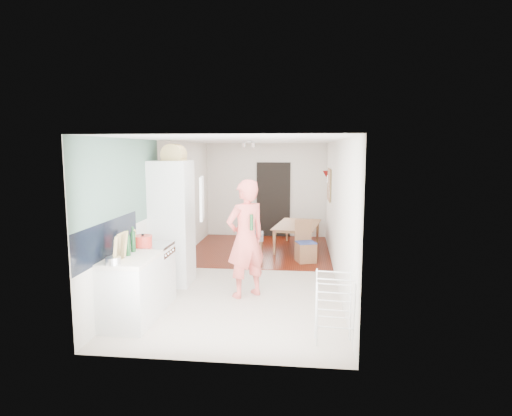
% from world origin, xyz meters
% --- Properties ---
extents(room_shell, '(3.20, 7.00, 2.50)m').
position_xyz_m(room_shell, '(0.00, 0.00, 1.25)').
color(room_shell, silver).
rests_on(room_shell, ground).
extents(floor, '(3.20, 7.00, 0.01)m').
position_xyz_m(floor, '(0.00, 0.00, 0.00)').
color(floor, '#BAAB9C').
rests_on(floor, ground).
extents(wood_floor_overlay, '(3.20, 3.30, 0.01)m').
position_xyz_m(wood_floor_overlay, '(0.00, 1.85, 0.01)').
color(wood_floor_overlay, '#5D1B0B').
rests_on(wood_floor_overlay, room_shell).
extents(sage_wall_panel, '(0.02, 3.00, 1.30)m').
position_xyz_m(sage_wall_panel, '(-1.59, -2.00, 1.85)').
color(sage_wall_panel, slate).
rests_on(sage_wall_panel, room_shell).
extents(tile_splashback, '(0.02, 1.90, 0.50)m').
position_xyz_m(tile_splashback, '(-1.59, -2.55, 1.15)').
color(tile_splashback, black).
rests_on(tile_splashback, room_shell).
extents(doorway_recess, '(0.90, 0.04, 2.00)m').
position_xyz_m(doorway_recess, '(0.20, 3.48, 1.00)').
color(doorway_recess, black).
rests_on(doorway_recess, room_shell).
extents(base_cabinet, '(0.60, 0.90, 0.86)m').
position_xyz_m(base_cabinet, '(-1.30, -2.55, 0.43)').
color(base_cabinet, silver).
rests_on(base_cabinet, room_shell).
extents(worktop, '(0.62, 0.92, 0.06)m').
position_xyz_m(worktop, '(-1.30, -2.55, 0.89)').
color(worktop, white).
rests_on(worktop, room_shell).
extents(range_cooker, '(0.60, 0.60, 0.88)m').
position_xyz_m(range_cooker, '(-1.30, -1.80, 0.44)').
color(range_cooker, silver).
rests_on(range_cooker, room_shell).
extents(cooker_top, '(0.60, 0.60, 0.04)m').
position_xyz_m(cooker_top, '(-1.30, -1.80, 0.90)').
color(cooker_top, silver).
rests_on(cooker_top, room_shell).
extents(fridge_housing, '(0.66, 0.66, 2.15)m').
position_xyz_m(fridge_housing, '(-1.27, -0.78, 1.07)').
color(fridge_housing, silver).
rests_on(fridge_housing, room_shell).
extents(fridge_door, '(0.14, 0.56, 0.70)m').
position_xyz_m(fridge_door, '(-0.66, -1.08, 1.55)').
color(fridge_door, silver).
rests_on(fridge_door, room_shell).
extents(fridge_interior, '(0.02, 0.52, 0.66)m').
position_xyz_m(fridge_interior, '(-0.96, -0.78, 1.55)').
color(fridge_interior, white).
rests_on(fridge_interior, room_shell).
extents(pinboard, '(0.03, 0.90, 0.70)m').
position_xyz_m(pinboard, '(1.58, 1.90, 1.55)').
color(pinboard, tan).
rests_on(pinboard, room_shell).
extents(pinboard_frame, '(0.00, 0.94, 0.74)m').
position_xyz_m(pinboard_frame, '(1.57, 1.90, 1.55)').
color(pinboard_frame, olive).
rests_on(pinboard_frame, room_shell).
extents(wall_sconce, '(0.18, 0.18, 0.16)m').
position_xyz_m(wall_sconce, '(1.54, 2.55, 1.75)').
color(wall_sconce, maroon).
rests_on(wall_sconce, room_shell).
extents(person, '(0.96, 0.93, 2.22)m').
position_xyz_m(person, '(0.10, -1.31, 1.11)').
color(person, '#F6675F').
rests_on(person, floor).
extents(dining_table, '(1.01, 1.55, 0.51)m').
position_xyz_m(dining_table, '(0.90, 2.08, 0.25)').
color(dining_table, olive).
rests_on(dining_table, floor).
extents(dining_chair, '(0.47, 0.47, 0.87)m').
position_xyz_m(dining_chair, '(1.06, 0.87, 0.44)').
color(dining_chair, olive).
rests_on(dining_chair, floor).
extents(stool, '(0.29, 0.29, 0.37)m').
position_xyz_m(stool, '(-0.03, 1.25, 0.19)').
color(stool, olive).
rests_on(stool, floor).
extents(grey_drape, '(0.40, 0.40, 0.17)m').
position_xyz_m(grey_drape, '(-0.05, 1.24, 0.45)').
color(grey_drape, slate).
rests_on(grey_drape, stool).
extents(drying_rack, '(0.48, 0.44, 0.87)m').
position_xyz_m(drying_rack, '(1.38, -2.87, 0.43)').
color(drying_rack, silver).
rests_on(drying_rack, floor).
extents(bread_bin, '(0.43, 0.41, 0.20)m').
position_xyz_m(bread_bin, '(-1.23, -0.70, 2.25)').
color(bread_bin, tan).
rests_on(bread_bin, fridge_housing).
extents(red_casserole, '(0.30, 0.30, 0.16)m').
position_xyz_m(red_casserole, '(-1.35, -1.92, 1.00)').
color(red_casserole, red).
rests_on(red_casserole, cooker_top).
extents(steel_pan, '(0.21, 0.21, 0.09)m').
position_xyz_m(steel_pan, '(-1.35, -2.93, 0.97)').
color(steel_pan, silver).
rests_on(steel_pan, worktop).
extents(held_bottle, '(0.05, 0.05, 0.25)m').
position_xyz_m(held_bottle, '(0.20, -1.44, 1.23)').
color(held_bottle, '#17441F').
rests_on(held_bottle, person).
extents(bottle_a, '(0.08, 0.08, 0.28)m').
position_xyz_m(bottle_a, '(-1.35, -2.49, 1.06)').
color(bottle_a, '#17441F').
rests_on(bottle_a, worktop).
extents(bottle_b, '(0.08, 0.08, 0.29)m').
position_xyz_m(bottle_b, '(-1.36, -2.27, 1.06)').
color(bottle_b, '#17441F').
rests_on(bottle_b, worktop).
extents(bottle_c, '(0.10, 0.10, 0.23)m').
position_xyz_m(bottle_c, '(-1.44, -2.60, 1.04)').
color(bottle_c, silver).
rests_on(bottle_c, worktop).
extents(pepper_mill_front, '(0.07, 0.07, 0.21)m').
position_xyz_m(pepper_mill_front, '(-1.45, -2.02, 1.03)').
color(pepper_mill_front, tan).
rests_on(pepper_mill_front, worktop).
extents(pepper_mill_back, '(0.06, 0.06, 0.20)m').
position_xyz_m(pepper_mill_back, '(-1.44, -2.09, 1.02)').
color(pepper_mill_back, tan).
rests_on(pepper_mill_back, worktop).
extents(chopping_boards, '(0.05, 0.27, 0.37)m').
position_xyz_m(chopping_boards, '(-1.33, -2.77, 1.11)').
color(chopping_boards, tan).
rests_on(chopping_boards, worktop).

